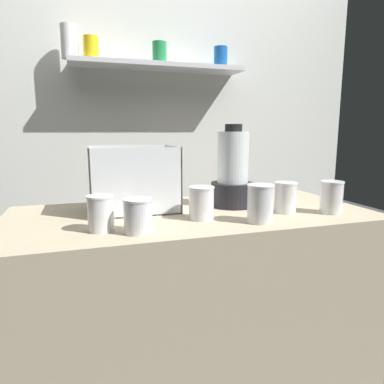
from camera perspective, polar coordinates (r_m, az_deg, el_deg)
The scene contains 10 objects.
counter at distance 1.51m, azimuth 0.00°, elevation -20.19°, with size 1.40×0.64×0.90m, color tan.
back_wall_unit at distance 2.05m, azimuth -6.61°, elevation 11.34°, with size 2.60×0.24×2.50m.
carrot_display_bin at distance 1.38m, azimuth -9.73°, elevation 0.32°, with size 0.34×0.25×0.25m.
blender_pitcher at distance 1.44m, azimuth 6.77°, elevation 2.89°, with size 0.18×0.18×0.34m.
juice_cup_mango_far_left at distance 1.12m, azimuth -14.92°, elevation -3.74°, with size 0.09×0.09×0.11m.
juice_cup_beet_left at distance 1.07m, azimuth -8.98°, elevation -4.29°, with size 0.09×0.09×0.11m.
juice_cup_mango_middle at distance 1.23m, azimuth 1.46°, elevation -2.07°, with size 0.09×0.09×0.12m.
juice_cup_mango_right at distance 1.21m, azimuth 11.27°, elevation -2.21°, with size 0.09×0.09×0.13m.
juice_cup_orange_far_right at distance 1.38m, azimuth 15.28°, elevation -1.06°, with size 0.09×0.09×0.12m.
juice_cup_mango_rightmost at distance 1.42m, azimuth 22.17°, elevation -1.08°, with size 0.09×0.09×0.12m.
Camera 1 is at (-0.39, -1.25, 1.21)m, focal length 32.06 mm.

